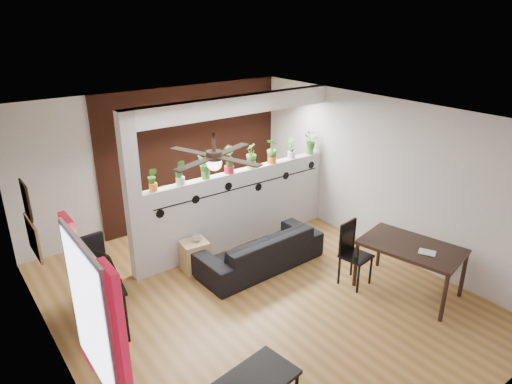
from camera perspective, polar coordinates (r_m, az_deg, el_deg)
name	(u,v)px	position (r m, az deg, el deg)	size (l,w,h in m)	color
room_shell	(256,214)	(6.14, -0.06, -2.82)	(6.30, 7.10, 2.90)	brown
partition_wall	(241,207)	(7.93, -1.89, -1.88)	(3.60, 0.18, 1.35)	#BCBCC1
ceiling_header	(240,105)	(7.40, -2.06, 10.81)	(3.60, 0.18, 0.30)	white
pier_column	(133,199)	(6.87, -15.13, -0.85)	(0.22, 0.20, 2.60)	#BCBCC1
brick_panel	(197,153)	(8.89, -7.39, 4.88)	(3.90, 0.05, 2.60)	#A0472E
vine_decal	(244,187)	(7.71, -1.52, 0.65)	(3.31, 0.01, 0.30)	black
window_assembly	(93,317)	(4.11, -19.68, -14.53)	(0.09, 1.30, 1.55)	white
corkboard	(33,238)	(6.03, -26.08, -5.18)	(0.03, 0.60, 0.45)	olive
framed_art	(26,200)	(5.79, -26.80, -0.94)	(0.03, 0.34, 0.44)	#8C7259
ceiling_fan	(214,159)	(5.12, -5.26, 4.18)	(1.19, 1.19, 0.43)	black
potted_plant_0	(153,179)	(6.90, -12.80, 1.65)	(0.23, 0.23, 0.37)	orange
potted_plant_1	(180,172)	(7.07, -9.50, 2.54)	(0.25, 0.24, 0.40)	silver
potted_plant_2	(205,166)	(7.28, -6.36, 3.22)	(0.23, 0.24, 0.39)	#388A32
potted_plant_3	(229,159)	(7.49, -3.40, 4.12)	(0.20, 0.24, 0.45)	red
potted_plant_4	(251,155)	(7.74, -0.60, 4.63)	(0.27, 0.28, 0.42)	#C8CB47
potted_plant_5	(272,150)	(8.01, 2.02, 5.21)	(0.26, 0.27, 0.43)	orange
potted_plant_6	(292,147)	(8.29, 4.47, 5.60)	(0.22, 0.24, 0.39)	white
potted_plant_7	(310,143)	(8.58, 6.76, 6.12)	(0.21, 0.24, 0.40)	#489335
sofa	(260,250)	(7.35, 0.53, -7.25)	(1.98, 0.78, 0.58)	black
cube_shelf	(195,256)	(7.34, -7.65, -7.91)	(0.40, 0.36, 0.49)	tan
cup	(197,238)	(7.21, -7.42, -5.73)	(0.14, 0.14, 0.11)	gray
computer_desk	(98,283)	(6.19, -19.19, -10.71)	(0.67, 1.07, 0.72)	black
monitor	(92,267)	(6.24, -19.82, -8.83)	(0.05, 0.32, 0.18)	black
office_chair	(96,282)	(6.54, -19.33, -10.63)	(0.57, 0.57, 1.10)	black
dining_table	(411,250)	(6.92, 18.82, -6.92)	(1.11, 1.52, 0.75)	black
book	(426,255)	(6.66, 20.51, -7.42)	(0.16, 0.22, 0.02)	gray
folding_chair	(352,248)	(6.96, 11.86, -6.83)	(0.45, 0.45, 0.98)	black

